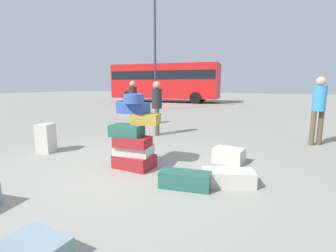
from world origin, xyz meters
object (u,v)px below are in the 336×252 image
suitcase_cream_left_side (229,155)px  person_passerby_in_red (133,99)px  suitcase_cream_white_trunk (228,178)px  suitcase_cream_foreground_far (46,138)px  lamp_post (155,30)px  suitcase_tower (134,137)px  person_bearded_onlooker (157,103)px  parked_bus (165,80)px  suitcase_teal_right_side (185,180)px  person_tourist_with_camera (319,105)px  suitcase_slate_foreground_near (35,250)px

suitcase_cream_left_side → person_passerby_in_red: bearing=153.0°
suitcase_cream_white_trunk → suitcase_cream_foreground_far: bearing=158.4°
suitcase_cream_foreground_far → lamp_post: bearing=85.8°
suitcase_tower → person_bearded_onlooker: 2.96m
parked_bus → suitcase_teal_right_side: bearing=-69.7°
suitcase_cream_left_side → parked_bus: bearing=128.5°
suitcase_tower → person_bearded_onlooker: bearing=110.0°
suitcase_cream_left_side → person_tourist_with_camera: 2.99m
suitcase_cream_foreground_far → suitcase_teal_right_side: bearing=-25.1°
suitcase_cream_foreground_far → person_tourist_with_camera: person_tourist_with_camera is taller
person_bearded_onlooker → parked_bus: parked_bus is taller
lamp_post → person_tourist_with_camera: bearing=-37.1°
suitcase_cream_left_side → person_tourist_with_camera: (1.66, 2.33, 0.87)m
suitcase_teal_right_side → person_bearded_onlooker: (-2.18, 3.20, 0.83)m
person_bearded_onlooker → person_tourist_with_camera: size_ratio=0.94×
suitcase_teal_right_side → person_passerby_in_red: bearing=121.7°
suitcase_teal_right_side → lamp_post: (-5.73, 9.65, 4.40)m
suitcase_cream_white_trunk → suitcase_cream_left_side: bearing=80.9°
person_bearded_onlooker → suitcase_cream_left_side: bearing=32.5°
suitcase_slate_foreground_near → lamp_post: 13.45m
person_passerby_in_red → lamp_post: bearing=177.2°
suitcase_tower → suitcase_teal_right_side: bearing=-20.7°
suitcase_tower → suitcase_teal_right_side: size_ratio=1.81×
suitcase_teal_right_side → parked_bus: parked_bus is taller
suitcase_cream_left_side → person_bearded_onlooker: size_ratio=0.35×
person_passerby_in_red → suitcase_tower: bearing=10.8°
suitcase_teal_right_side → suitcase_cream_left_side: size_ratio=1.33×
suitcase_cream_white_trunk → suitcase_cream_left_side: 1.12m
person_tourist_with_camera → parked_bus: (-10.14, 12.05, 0.82)m
suitcase_cream_white_trunk → parked_bus: bearing=98.8°
person_bearded_onlooker → person_passerby_in_red: size_ratio=0.98×
lamp_post → person_bearded_onlooker: bearing=-61.2°
suitcase_cream_left_side → suitcase_tower: bearing=-137.3°
person_passerby_in_red → parked_bus: 12.33m
suitcase_tower → suitcase_slate_foreground_near: 2.52m
suitcase_slate_foreground_near → suitcase_teal_right_side: 2.06m
suitcase_slate_foreground_near → suitcase_tower: bearing=105.7°
person_bearded_onlooker → parked_bus: 14.03m
suitcase_teal_right_side → suitcase_cream_left_side: bearing=68.4°
suitcase_cream_white_trunk → suitcase_slate_foreground_near: bearing=-136.7°
person_tourist_with_camera → person_passerby_in_red: 5.80m
parked_bus → suitcase_cream_left_side: bearing=-66.4°
suitcase_cream_left_side → lamp_post: size_ratio=0.08×
suitcase_slate_foreground_near → parked_bus: bearing=115.5°
person_bearded_onlooker → parked_bus: bearing=-177.7°
suitcase_teal_right_side → person_tourist_with_camera: (1.98, 3.81, 0.89)m
person_bearded_onlooker → suitcase_cream_white_trunk: bearing=21.0°
person_tourist_with_camera → parked_bus: 15.77m
suitcase_cream_white_trunk → parked_bus: (-8.70, 15.48, 1.72)m
suitcase_tower → parked_bus: (-6.98, 15.42, 1.27)m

